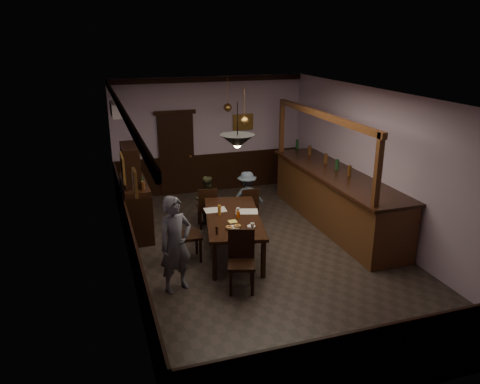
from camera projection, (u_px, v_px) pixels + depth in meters
name	position (u px, v px, depth m)	size (l,w,h in m)	color
room	(265.00, 179.00, 8.56)	(5.01, 8.01, 3.01)	#2D2621
dining_table	(233.00, 220.00, 8.83)	(1.43, 2.36, 0.75)	black
chair_far_left	(207.00, 206.00, 10.04)	(0.43, 0.43, 0.91)	black
chair_far_right	(249.00, 205.00, 10.15)	(0.38, 0.38, 0.88)	black
chair_near	(241.00, 258.00, 7.63)	(0.55, 0.55, 1.01)	black
chair_side	(184.00, 232.00, 8.57)	(0.46, 0.46, 1.04)	black
person_standing	(176.00, 244.00, 7.50)	(0.59, 0.39, 1.62)	#565662
person_seated_left	(206.00, 200.00, 10.29)	(0.53, 0.41, 1.09)	#3E4127
person_seated_right	(247.00, 197.00, 10.37)	(0.75, 0.43, 1.16)	#4C5C6C
newspaper_left	(215.00, 210.00, 9.11)	(0.42, 0.30, 0.01)	silver
newspaper_right	(247.00, 212.00, 9.04)	(0.42, 0.30, 0.01)	silver
napkin	(233.00, 221.00, 8.57)	(0.15, 0.15, 0.00)	#FCEA5D
saucer	(251.00, 226.00, 8.35)	(0.15, 0.15, 0.01)	white
coffee_cup	(252.00, 225.00, 8.28)	(0.08, 0.08, 0.07)	white
pastry_plate	(234.00, 228.00, 8.28)	(0.22, 0.22, 0.01)	white
pastry_ring_a	(229.00, 227.00, 8.23)	(0.13, 0.13, 0.04)	#C68C47
pastry_ring_b	(237.00, 226.00, 8.29)	(0.13, 0.13, 0.04)	#C68C47
soda_can	(238.00, 215.00, 8.73)	(0.07, 0.07, 0.12)	orange
beer_glass	(219.00, 210.00, 8.84)	(0.06, 0.06, 0.20)	#BF721E
water_glass	(238.00, 212.00, 8.84)	(0.06, 0.06, 0.15)	silver
pepper_mill	(217.00, 230.00, 8.02)	(0.04, 0.04, 0.14)	black
sideboard	(135.00, 199.00, 9.66)	(0.52, 1.44, 1.91)	black
bar_counter	(335.00, 197.00, 10.19)	(1.04, 4.46, 2.50)	#543316
door_back	(177.00, 155.00, 12.00)	(0.90, 0.06, 2.10)	black
ac_unit	(116.00, 109.00, 10.17)	(0.20, 0.85, 0.30)	white
picture_left_small	(135.00, 183.00, 6.19)	(0.04, 0.28, 0.36)	olive
picture_left_large	(123.00, 168.00, 8.50)	(0.04, 0.62, 0.48)	olive
picture_back	(243.00, 122.00, 12.29)	(0.55, 0.04, 0.42)	olive
pendant_iron	(237.00, 141.00, 7.53)	(0.56, 0.56, 0.74)	black
pendant_brass_mid	(244.00, 121.00, 9.67)	(0.20, 0.20, 0.81)	#BF8C3F
pendant_brass_far	(228.00, 108.00, 11.40)	(0.20, 0.20, 0.81)	#BF8C3F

